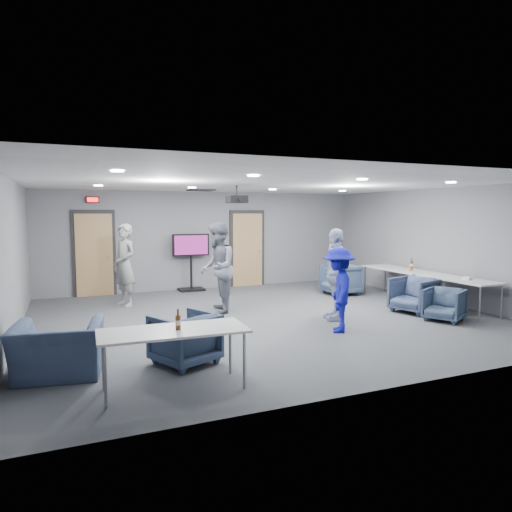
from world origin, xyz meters
name	(u,v)px	position (x,y,z in m)	size (l,w,h in m)	color
floor	(265,318)	(0.00, 0.00, 0.00)	(9.00, 9.00, 0.00)	#34373B
ceiling	(265,183)	(0.00, 0.00, 2.70)	(9.00, 9.00, 0.00)	silver
wall_back	(207,240)	(0.00, 4.00, 1.35)	(9.00, 0.02, 2.70)	slate
wall_front	(401,277)	(0.00, -4.00, 1.35)	(9.00, 0.02, 2.70)	slate
wall_left	(11,261)	(-4.50, 0.00, 1.35)	(0.02, 8.00, 2.70)	slate
wall_right	(437,245)	(4.50, 0.00, 1.35)	(0.02, 8.00, 2.70)	slate
door_left	(94,254)	(-3.00, 3.95, 1.07)	(1.06, 0.17, 2.24)	black
door_right	(247,249)	(1.20, 3.95, 1.07)	(1.06, 0.17, 2.24)	black
exit_sign	(92,200)	(-3.00, 3.93, 2.45)	(0.32, 0.08, 0.16)	black
hvac_diffuser	(201,190)	(-0.50, 2.80, 2.69)	(0.60, 0.60, 0.03)	black
downlights	(265,184)	(0.00, 0.00, 2.68)	(6.18, 3.78, 0.02)	white
person_a	(125,265)	(-2.45, 2.33, 0.94)	(0.68, 0.45, 1.88)	gray
person_b	(217,268)	(-0.74, 0.81, 0.96)	(0.94, 0.73, 1.92)	slate
person_c	(336,274)	(1.24, -0.67, 0.91)	(1.06, 0.44, 1.82)	#A4AED3
person_d	(339,290)	(0.77, -1.49, 0.76)	(0.98, 0.56, 1.52)	navy
chair_right_a	(341,280)	(2.90, 1.66, 0.39)	(0.84, 0.86, 0.78)	#35455C
chair_right_b	(414,295)	(3.14, -0.77, 0.37)	(0.80, 0.82, 0.75)	#36425E
chair_right_c	(444,305)	(3.15, -1.61, 0.32)	(0.69, 0.71, 0.64)	#334259
chair_front_a	(185,339)	(-2.19, -2.15, 0.36)	(0.78, 0.80, 0.73)	#334058
chair_front_b	(58,350)	(-3.82, -2.00, 0.35)	(1.08, 0.95, 0.71)	#3A4864
table_right_a	(398,270)	(4.00, 0.77, 0.69)	(0.81, 1.95, 0.73)	#B7B9BC
table_right_b	(458,281)	(4.00, -1.13, 0.69)	(0.75, 1.80, 0.73)	#B7B9BC
table_front_left	(173,333)	(-2.54, -3.00, 0.68)	(1.78, 0.81, 0.73)	#B7B9BC
bottle_front	(178,322)	(-2.48, -3.03, 0.82)	(0.07, 0.07, 0.25)	#582E0F
bottle_right	(412,265)	(4.25, 0.56, 0.83)	(0.07, 0.07, 0.28)	#582E0F
snack_box	(410,270)	(4.00, 0.35, 0.75)	(0.16, 0.11, 0.04)	orange
wrapper	(467,278)	(4.06, -1.30, 0.76)	(0.23, 0.16, 0.05)	white
tv_stand	(191,259)	(-0.53, 3.75, 0.88)	(1.01, 0.48, 1.55)	black
projector	(237,199)	(-0.35, 0.66, 2.40)	(0.39, 0.38, 0.37)	black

